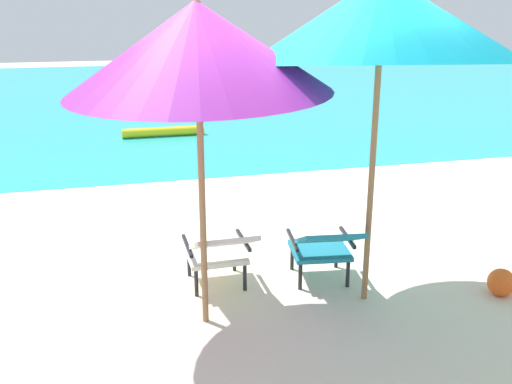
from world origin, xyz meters
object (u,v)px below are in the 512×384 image
at_px(lounge_chair_right, 324,245).
at_px(beach_umbrella_right, 382,20).
at_px(beach_ball, 501,282).
at_px(beach_umbrella_left, 198,48).
at_px(swim_buoy, 163,132).
at_px(lounge_chair_left, 219,250).

xyz_separation_m(lounge_chair_right, beach_umbrella_right, (0.27, -0.31, 1.95)).
relative_size(beach_umbrella_right, beach_ball, 11.35).
distance_m(beach_umbrella_left, beach_umbrella_right, 1.43).
bearing_deg(lounge_chair_right, swim_buoy, 96.26).
bearing_deg(lounge_chair_left, swim_buoy, 88.43).
bearing_deg(beach_umbrella_right, lounge_chair_left, 159.61).
height_order(beach_umbrella_left, beach_ball, beach_umbrella_left).
bearing_deg(beach_ball, lounge_chair_right, 159.25).
bearing_deg(beach_umbrella_left, lounge_chair_right, 16.41).
xyz_separation_m(beach_umbrella_left, beach_ball, (2.61, -0.22, -2.05)).
bearing_deg(lounge_chair_left, beach_umbrella_left, -114.24).
relative_size(lounge_chair_left, beach_umbrella_left, 0.32).
relative_size(swim_buoy, beach_umbrella_left, 0.58).
bearing_deg(beach_umbrella_right, swim_buoy, 98.13).
height_order(lounge_chair_right, beach_umbrella_left, beach_umbrella_left).
height_order(lounge_chair_right, beach_umbrella_right, beach_umbrella_right).
distance_m(beach_umbrella_right, beach_ball, 2.54).
bearing_deg(beach_umbrella_left, lounge_chair_left, 65.76).
distance_m(lounge_chair_right, beach_umbrella_left, 2.14).
bearing_deg(beach_ball, beach_umbrella_right, 168.22).
bearing_deg(swim_buoy, lounge_chair_left, -91.57).
relative_size(swim_buoy, beach_ball, 6.51).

